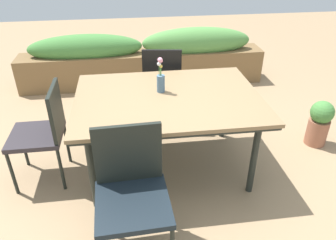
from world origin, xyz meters
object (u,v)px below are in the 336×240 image
potted_plant (320,122)px  dining_table (168,102)px  planter_box (144,59)px  chair_end_left (44,129)px  chair_near_left (131,188)px  flower_vase (161,79)px  chair_far_side (162,79)px

potted_plant → dining_table: bearing=-174.0°
dining_table → planter_box: size_ratio=0.46×
dining_table → potted_plant: 1.64m
chair_end_left → potted_plant: chair_end_left is taller
chair_near_left → planter_box: 2.78m
flower_vase → planter_box: flower_vase is taller
planter_box → potted_plant: (1.65, -1.77, -0.11)m
chair_far_side → planter_box: chair_far_side is taller
planter_box → chair_end_left: bearing=-116.6°
chair_near_left → planter_box: chair_near_left is taller
chair_far_side → potted_plant: 1.68m
chair_near_left → chair_far_side: 1.72m
chair_far_side → potted_plant: chair_far_side is taller
chair_end_left → planter_box: chair_end_left is taller
chair_near_left → planter_box: (0.27, 2.76, -0.14)m
planter_box → flower_vase: bearing=-89.1°
chair_end_left → flower_vase: (1.00, 0.10, 0.35)m
dining_table → planter_box: bearing=92.3°
dining_table → potted_plant: bearing=6.0°
chair_near_left → flower_vase: 1.03m
chair_end_left → planter_box: bearing=-26.8°
chair_far_side → flower_vase: flower_vase is taller
dining_table → chair_end_left: bearing=180.0°
chair_near_left → chair_end_left: size_ratio=1.03×
chair_far_side → dining_table: bearing=-85.6°
potted_plant → planter_box: bearing=133.0°
chair_end_left → chair_far_side: bearing=-52.8°
chair_near_left → chair_end_left: 1.08m
flower_vase → potted_plant: 1.73m
dining_table → potted_plant: size_ratio=3.21×
chair_far_side → chair_end_left: (-1.10, -0.84, -0.03)m
chair_end_left → planter_box: size_ratio=0.26×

